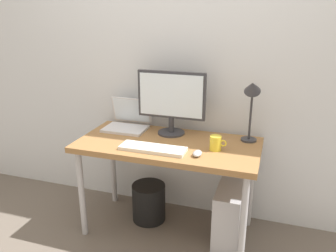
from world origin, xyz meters
name	(u,v)px	position (x,y,z in m)	size (l,w,h in m)	color
ground_plane	(168,229)	(0.00, 0.00, 0.00)	(6.00, 6.00, 0.00)	#665B51
back_wall	(183,51)	(0.00, 0.37, 1.30)	(4.40, 0.04, 2.60)	silver
desk	(168,152)	(0.00, 0.00, 0.64)	(1.26, 0.61, 0.71)	olive
monitor	(171,99)	(-0.03, 0.18, 0.97)	(0.50, 0.20, 0.47)	#333338
laptop	(128,121)	(-0.39, 0.19, 0.77)	(0.32, 0.27, 0.23)	silver
desk_lamp	(252,97)	(0.53, 0.18, 1.04)	(0.11, 0.16, 0.46)	#333338
keyboard	(153,149)	(-0.05, -0.17, 0.72)	(0.44, 0.14, 0.02)	silver
mouse	(197,153)	(0.25, -0.17, 0.73)	(0.06, 0.09, 0.03)	#B2B2B7
coffee_mug	(216,143)	(0.34, -0.03, 0.76)	(0.11, 0.08, 0.10)	yellow
computer_tower	(229,216)	(0.45, 0.00, 0.21)	(0.18, 0.36, 0.42)	#B2B2B7
wastebasket	(149,202)	(-0.19, 0.08, 0.15)	(0.26, 0.26, 0.30)	black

